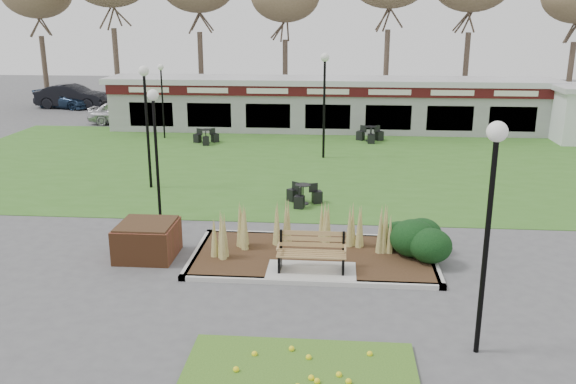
# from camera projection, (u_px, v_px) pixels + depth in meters

# --- Properties ---
(ground) EXTENTS (100.00, 100.00, 0.00)m
(ground) POSITION_uv_depth(u_px,v_px,m) (311.00, 277.00, 14.96)
(ground) COLOR #515154
(ground) RESTS_ON ground
(lawn) EXTENTS (34.00, 16.00, 0.02)m
(lawn) POSITION_uv_depth(u_px,v_px,m) (324.00, 163.00, 26.44)
(lawn) COLOR #376B22
(lawn) RESTS_ON ground
(flower_bed) EXTENTS (4.20, 3.00, 0.16)m
(flower_bed) POSITION_uv_depth(u_px,v_px,m) (298.00, 383.00, 10.54)
(flower_bed) COLOR #39621C
(flower_bed) RESTS_ON ground
(planting_bed) EXTENTS (6.75, 3.40, 1.27)m
(planting_bed) POSITION_uv_depth(u_px,v_px,m) (362.00, 245.00, 16.05)
(planting_bed) COLOR #382616
(planting_bed) RESTS_ON ground
(park_bench) EXTENTS (1.70, 0.66, 0.93)m
(park_bench) POSITION_uv_depth(u_px,v_px,m) (312.00, 251.00, 15.03)
(park_bench) COLOR #987144
(park_bench) RESTS_ON ground
(brick_planter) EXTENTS (1.50, 1.50, 0.95)m
(brick_planter) POSITION_uv_depth(u_px,v_px,m) (147.00, 240.00, 16.14)
(brick_planter) COLOR brown
(brick_planter) RESTS_ON ground
(food_pavilion) EXTENTS (24.60, 3.40, 2.90)m
(food_pavilion) POSITION_uv_depth(u_px,v_px,m) (328.00, 104.00, 33.65)
(food_pavilion) COLOR gray
(food_pavilion) RESTS_ON ground
(lamp_post_near_left) EXTENTS (0.34, 0.34, 4.11)m
(lamp_post_near_left) POSITION_uv_depth(u_px,v_px,m) (155.00, 127.00, 18.15)
(lamp_post_near_left) COLOR black
(lamp_post_near_left) RESTS_ON ground
(lamp_post_near_right) EXTENTS (0.37, 0.37, 4.46)m
(lamp_post_near_right) POSITION_uv_depth(u_px,v_px,m) (492.00, 189.00, 10.76)
(lamp_post_near_right) COLOR black
(lamp_post_near_right) RESTS_ON ground
(lamp_post_mid_left) EXTENTS (0.37, 0.37, 4.49)m
(lamp_post_mid_left) POSITION_uv_depth(u_px,v_px,m) (146.00, 100.00, 21.83)
(lamp_post_mid_left) COLOR black
(lamp_post_mid_left) RESTS_ON ground
(lamp_post_mid_right) EXTENTS (0.39, 0.39, 4.65)m
(lamp_post_mid_right) POSITION_uv_depth(u_px,v_px,m) (325.00, 82.00, 26.52)
(lamp_post_mid_right) COLOR black
(lamp_post_mid_right) RESTS_ON ground
(lamp_post_far_left) EXTENTS (0.32, 0.32, 3.82)m
(lamp_post_far_left) POSITION_uv_depth(u_px,v_px,m) (162.00, 85.00, 31.13)
(lamp_post_far_left) COLOR black
(lamp_post_far_left) RESTS_ON ground
(bistro_set_b) EXTENTS (1.29, 1.24, 0.70)m
(bistro_set_b) POSITION_uv_depth(u_px,v_px,m) (206.00, 139.00, 30.49)
(bistro_set_b) COLOR black
(bistro_set_b) RESTS_ON ground
(bistro_set_c) EXTENTS (1.26, 1.22, 0.68)m
(bistro_set_c) POSITION_uv_depth(u_px,v_px,m) (303.00, 197.00, 20.67)
(bistro_set_c) COLOR black
(bistro_set_c) RESTS_ON ground
(bistro_set_d) EXTENTS (1.43, 1.26, 0.76)m
(bistro_set_d) POSITION_uv_depth(u_px,v_px,m) (370.00, 136.00, 30.97)
(bistro_set_d) COLOR black
(bistro_set_d) RESTS_ON ground
(car_silver) EXTENTS (4.08, 1.66, 1.39)m
(car_silver) POSITION_uv_depth(u_px,v_px,m) (124.00, 112.00, 35.82)
(car_silver) COLOR silver
(car_silver) RESTS_ON ground
(car_black) EXTENTS (5.02, 1.96, 1.63)m
(car_black) POSITION_uv_depth(u_px,v_px,m) (73.00, 96.00, 41.99)
(car_black) COLOR black
(car_black) RESTS_ON ground
(car_blue) EXTENTS (4.63, 3.02, 1.25)m
(car_blue) POSITION_uv_depth(u_px,v_px,m) (64.00, 99.00, 42.09)
(car_blue) COLOR navy
(car_blue) RESTS_ON ground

